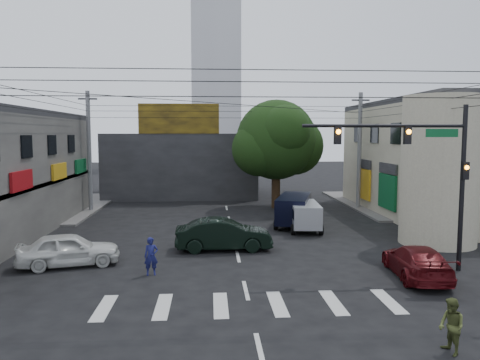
{
  "coord_description": "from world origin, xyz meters",
  "views": [
    {
      "loc": [
        -1.36,
        -20.31,
        5.95
      ],
      "look_at": [
        0.24,
        4.0,
        3.56
      ],
      "focal_mm": 35.0,
      "sensor_mm": 36.0,
      "label": 1
    }
  ],
  "objects": [
    {
      "name": "traffic_gantry",
      "position": [
        7.82,
        -1.0,
        4.83
      ],
      "size": [
        7.1,
        0.35,
        7.2
      ],
      "color": "black",
      "rests_on": "ground"
    },
    {
      "name": "utility_pole_far_right",
      "position": [
        10.5,
        16.0,
        4.6
      ],
      "size": [
        0.32,
        0.32,
        9.2
      ],
      "primitive_type": "cylinder",
      "color": "#59595B",
      "rests_on": "ground"
    },
    {
      "name": "navy_van",
      "position": [
        4.12,
        9.53,
        0.97
      ],
      "size": [
        5.87,
        4.5,
        1.95
      ],
      "primitive_type": null,
      "rotation": [
        0.0,
        0.0,
        1.28
      ],
      "color": "black",
      "rests_on": "ground"
    },
    {
      "name": "billboard",
      "position": [
        -4.0,
        21.1,
        7.3
      ],
      "size": [
        7.0,
        0.3,
        2.6
      ],
      "primitive_type": "cube",
      "color": "olive",
      "rests_on": "building_far"
    },
    {
      "name": "traffic_officer",
      "position": [
        -3.85,
        -0.77,
        0.81
      ],
      "size": [
        0.73,
        0.61,
        1.62
      ],
      "primitive_type": "imported",
      "rotation": [
        0.0,
        0.0,
        0.19
      ],
      "color": "#16194F",
      "rests_on": "ground"
    },
    {
      "name": "building_far",
      "position": [
        -4.0,
        26.0,
        3.0
      ],
      "size": [
        14.0,
        10.0,
        6.0
      ],
      "primitive_type": "cube",
      "color": "#232326",
      "rests_on": "ground"
    },
    {
      "name": "corner_column",
      "position": [
        11.0,
        4.0,
        4.0
      ],
      "size": [
        4.0,
        4.0,
        8.0
      ],
      "primitive_type": "cylinder",
      "color": "gray",
      "rests_on": "ground"
    },
    {
      "name": "dark_sedan",
      "position": [
        -0.66,
        3.33,
        0.81
      ],
      "size": [
        1.95,
        5.0,
        1.62
      ],
      "primitive_type": "imported",
      "rotation": [
        0.0,
        0.0,
        1.59
      ],
      "color": "black",
      "rests_on": "ground"
    },
    {
      "name": "sidewalk_far_left",
      "position": [
        -18.0,
        18.0,
        0.07
      ],
      "size": [
        16.0,
        16.0,
        0.15
      ],
      "primitive_type": "cube",
      "color": "#514F4C",
      "rests_on": "ground"
    },
    {
      "name": "maroon_sedan",
      "position": [
        7.21,
        -1.83,
        0.68
      ],
      "size": [
        2.84,
        5.05,
        1.35
      ],
      "primitive_type": "imported",
      "rotation": [
        0.0,
        0.0,
        3.04
      ],
      "color": "#490A0E",
      "rests_on": "ground"
    },
    {
      "name": "street_tree",
      "position": [
        4.0,
        17.0,
        5.47
      ],
      "size": [
        6.4,
        6.4,
        8.7
      ],
      "color": "black",
      "rests_on": "ground"
    },
    {
      "name": "building_right",
      "position": [
        18.0,
        13.0,
        4.0
      ],
      "size": [
        14.0,
        18.0,
        8.0
      ],
      "primitive_type": "cube",
      "color": "gray",
      "rests_on": "ground"
    },
    {
      "name": "white_compact",
      "position": [
        -7.74,
        0.88,
        0.76
      ],
      "size": [
        3.96,
        5.32,
        1.52
      ],
      "primitive_type": "imported",
      "rotation": [
        0.0,
        0.0,
        1.83
      ],
      "color": "silver",
      "rests_on": "ground"
    },
    {
      "name": "silver_minivan",
      "position": [
        4.5,
        7.95,
        0.85
      ],
      "size": [
        4.23,
        2.31,
        1.7
      ],
      "primitive_type": null,
      "rotation": [
        0.0,
        0.0,
        1.49
      ],
      "color": "#989BA0",
      "rests_on": "ground"
    },
    {
      "name": "tower_distant",
      "position": [
        0.0,
        70.0,
        22.0
      ],
      "size": [
        9.0,
        9.0,
        44.0
      ],
      "primitive_type": "cube",
      "color": "silver",
      "rests_on": "ground"
    },
    {
      "name": "pedestrian_olive",
      "position": [
        5.15,
        -8.52,
        0.77
      ],
      "size": [
        0.9,
        0.77,
        1.54
      ],
      "primitive_type": "imported",
      "rotation": [
        0.0,
        0.0,
        -1.44
      ],
      "color": "#414A22",
      "rests_on": "ground"
    },
    {
      "name": "ground",
      "position": [
        0.0,
        0.0,
        0.0
      ],
      "size": [
        160.0,
        160.0,
        0.0
      ],
      "primitive_type": "plane",
      "color": "black",
      "rests_on": "ground"
    },
    {
      "name": "utility_pole_far_left",
      "position": [
        -10.5,
        16.0,
        4.6
      ],
      "size": [
        0.32,
        0.32,
        9.2
      ],
      "primitive_type": "cylinder",
      "color": "#59595B",
      "rests_on": "ground"
    },
    {
      "name": "sidewalk_far_right",
      "position": [
        18.0,
        18.0,
        0.07
      ],
      "size": [
        16.0,
        16.0,
        0.15
      ],
      "primitive_type": "cube",
      "color": "#514F4C",
      "rests_on": "ground"
    }
  ]
}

